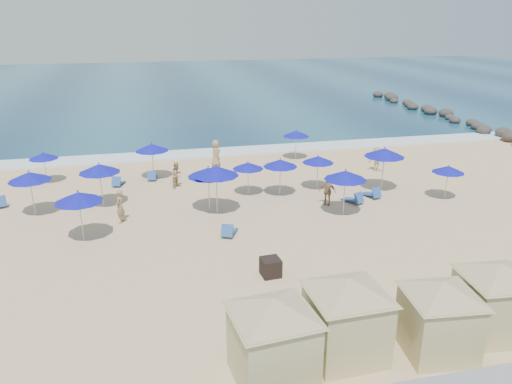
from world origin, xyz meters
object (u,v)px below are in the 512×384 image
rock_jetty (436,112)px  beachgoer_1 (177,175)px  umbrella_10 (385,152)px  cabana_3 (497,290)px  beachgoer_0 (120,206)px  umbrella_3 (78,197)px  umbrella_8 (280,163)px  umbrella_11 (448,169)px  beachgoer_2 (327,191)px  umbrella_9 (296,134)px  beachgoer_4 (216,153)px  cabana_2 (441,308)px  umbrella_13 (216,171)px  cabana_1 (347,307)px  trash_bin (271,267)px  cabana_0 (273,329)px  umbrella_4 (152,147)px  umbrella_5 (248,166)px  umbrella_2 (43,156)px  umbrella_1 (99,168)px  umbrella_6 (208,172)px  umbrella_12 (345,175)px  beachgoer_3 (377,159)px  umbrella_0 (29,176)px  umbrella_7 (318,159)px

rock_jetty → beachgoer_1: (-28.15, -16.84, 0.42)m
rock_jetty → umbrella_10: umbrella_10 is taller
cabana_3 → beachgoer_0: bearing=134.4°
umbrella_3 → umbrella_10: size_ratio=0.92×
umbrella_8 → umbrella_11: size_ratio=1.11×
beachgoer_2 → umbrella_9: bearing=116.4°
cabana_3 → beachgoer_4: 21.97m
cabana_2 → umbrella_10: (5.34, 14.39, 0.79)m
umbrella_8 → umbrella_13: (-4.01, -1.92, 0.40)m
umbrella_9 → beachgoer_2: bearing=-96.7°
cabana_1 → beachgoer_4: cabana_1 is taller
trash_bin → umbrella_11: umbrella_11 is taller
cabana_2 → rock_jetty: bearing=58.1°
cabana_1 → beachgoer_1: cabana_1 is taller
cabana_0 → umbrella_8: (4.44, 14.96, 0.28)m
umbrella_4 → beachgoer_0: umbrella_4 is taller
rock_jetty → cabana_2: cabana_2 is taller
umbrella_9 → beachgoer_0: size_ratio=1.24×
cabana_2 → umbrella_5: size_ratio=2.10×
umbrella_2 → umbrella_10: umbrella_10 is taller
cabana_2 → umbrella_5: cabana_2 is taller
rock_jetty → umbrella_1: bearing=-149.4°
cabana_1 → umbrella_3: bearing=129.4°
rock_jetty → umbrella_6: 34.26m
umbrella_2 → beachgoer_4: bearing=5.9°
rock_jetty → beachgoer_0: (-31.42, -21.73, 0.52)m
cabana_1 → beachgoer_0: size_ratio=2.67×
umbrella_9 → umbrella_1: bearing=-152.9°
umbrella_12 → beachgoer_1: bearing=141.4°
beachgoer_0 → umbrella_12: bearing=99.3°
cabana_2 → beachgoer_3: size_ratio=2.55×
umbrella_10 → umbrella_3: bearing=-168.9°
umbrella_0 → umbrella_3: size_ratio=0.99×
umbrella_2 → umbrella_13: size_ratio=0.74×
beachgoer_4 → umbrella_7: bearing=-152.5°
rock_jetty → trash_bin: 38.38m
umbrella_2 → beachgoer_4: size_ratio=1.08×
umbrella_1 → umbrella_11: bearing=-9.6°
cabana_2 → umbrella_0: (-14.29, 14.94, 0.58)m
cabana_3 → beachgoer_1: bearing=117.2°
umbrella_11 → beachgoer_0: bearing=177.8°
umbrella_0 → umbrella_7: (15.91, 0.53, -0.27)m
umbrella_2 → umbrella_13: (9.65, -7.48, 0.61)m
beachgoer_1 → cabana_0: bearing=-136.3°
cabana_2 → umbrella_8: 14.96m
cabana_2 → cabana_3: 2.38m
rock_jetty → umbrella_11: bearing=-120.8°
rock_jetty → beachgoer_4: bearing=-152.7°
umbrella_4 → beachgoer_3: (14.66, -1.80, -1.24)m
cabana_3 → umbrella_1: bearing=131.4°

